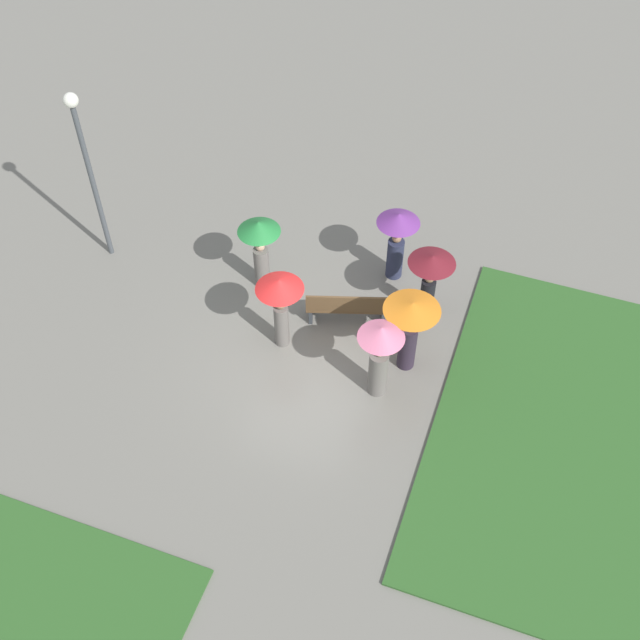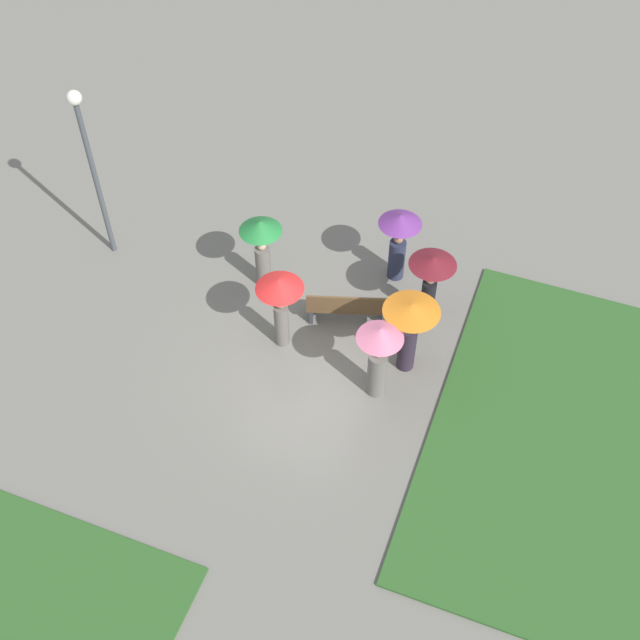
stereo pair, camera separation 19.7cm
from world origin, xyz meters
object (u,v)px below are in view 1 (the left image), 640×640
at_px(park_bench, 347,307).
at_px(crowd_person_purple, 397,235).
at_px(crowd_person_pink, 380,350).
at_px(crowd_person_red, 280,297).
at_px(crowd_person_orange, 410,322).
at_px(crowd_person_maroon, 430,273).
at_px(lamp_post, 86,157).
at_px(crowd_person_green, 260,241).

distance_m(park_bench, crowd_person_purple, 2.00).
relative_size(park_bench, crowd_person_pink, 0.94).
bearing_deg(crowd_person_purple, crowd_person_red, -162.54).
xyz_separation_m(crowd_person_purple, crowd_person_red, (1.69, 2.80, 0.17)).
height_order(park_bench, crowd_person_orange, crowd_person_orange).
height_order(park_bench, crowd_person_maroon, crowd_person_maroon).
xyz_separation_m(park_bench, crowd_person_orange, (-1.55, 0.72, 0.87)).
relative_size(park_bench, lamp_post, 0.42).
height_order(park_bench, lamp_post, lamp_post).
bearing_deg(crowd_person_pink, crowd_person_purple, -165.76).
relative_size(lamp_post, crowd_person_green, 2.32).
height_order(crowd_person_green, crowd_person_red, crowd_person_red).
bearing_deg(lamp_post, crowd_person_orange, 173.18).
xyz_separation_m(park_bench, crowd_person_purple, (-0.56, -1.76, 0.78)).
height_order(park_bench, crowd_person_red, crowd_person_red).
relative_size(crowd_person_purple, crowd_person_red, 0.96).
bearing_deg(park_bench, crowd_person_red, 24.88).
bearing_deg(crowd_person_orange, park_bench, -31.69).
distance_m(crowd_person_maroon, crowd_person_orange, 1.51).
xyz_separation_m(park_bench, crowd_person_maroon, (-1.57, -0.79, 0.83)).
bearing_deg(crowd_person_green, crowd_person_maroon, 174.50).
distance_m(crowd_person_green, crowd_person_orange, 3.93).
bearing_deg(crowd_person_purple, park_bench, -149.24).
bearing_deg(crowd_person_maroon, crowd_person_red, -9.50).
bearing_deg(crowd_person_orange, crowd_person_pink, 59.47).
bearing_deg(crowd_person_pink, crowd_person_green, -117.14).
height_order(crowd_person_red, crowd_person_pink, crowd_person_pink).
distance_m(park_bench, lamp_post, 6.48).
distance_m(lamp_post, crowd_person_purple, 6.96).
xyz_separation_m(crowd_person_green, crowd_person_red, (-1.08, 1.49, 0.10)).
bearing_deg(park_bench, crowd_person_pink, 108.90).
relative_size(crowd_person_purple, crowd_person_pink, 0.95).
xyz_separation_m(crowd_person_maroon, crowd_person_pink, (0.40, 2.36, -0.02)).
distance_m(lamp_post, crowd_person_green, 4.12).
bearing_deg(crowd_person_maroon, lamp_post, -39.10).
height_order(crowd_person_green, crowd_person_purple, crowd_person_green).
bearing_deg(crowd_person_pink, lamp_post, -99.88).
bearing_deg(crowd_person_green, crowd_person_red, 115.23).
xyz_separation_m(crowd_person_purple, crowd_person_pink, (-0.61, 3.33, 0.03)).
bearing_deg(crowd_person_maroon, crowd_person_orange, 45.57).
height_order(crowd_person_maroon, crowd_person_red, crowd_person_red).
bearing_deg(crowd_person_pink, crowd_person_orange, 159.98).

